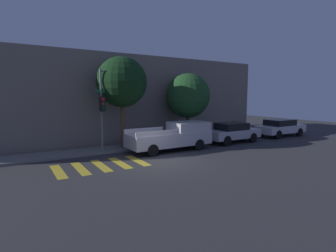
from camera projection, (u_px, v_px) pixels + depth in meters
name	position (u px, v px, depth m)	size (l,w,h in m)	color
ground_plane	(159.00, 161.00, 14.09)	(60.00, 60.00, 0.00)	#333335
sidewalk	(128.00, 147.00, 17.66)	(26.00, 2.06, 0.14)	slate
building_row	(106.00, 99.00, 21.04)	(26.00, 6.00, 6.49)	slate
crosswalk	(101.00, 166.00, 13.24)	(4.49, 2.60, 0.00)	gold
traffic_light_pole	(110.00, 98.00, 15.78)	(2.66, 0.56, 5.11)	slate
pickup_truck	(173.00, 136.00, 16.93)	(5.49, 2.01, 1.79)	#BCBCC1
sedan_near_corner	(232.00, 132.00, 19.68)	(4.32, 1.78, 1.50)	#B7BABF
sedan_middle	(280.00, 127.00, 22.66)	(4.69, 1.87, 1.48)	silver
tree_near_corner	(122.00, 82.00, 16.82)	(3.25, 3.25, 6.02)	brown
tree_midblock	(188.00, 96.00, 19.65)	(3.32, 3.32, 5.18)	#42301E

